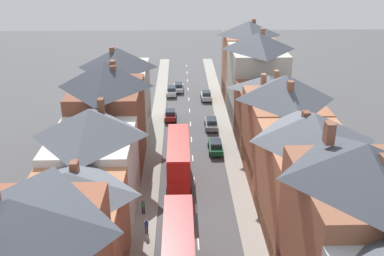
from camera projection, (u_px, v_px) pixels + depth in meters
name	position (u px, v px, depth m)	size (l,w,h in m)	color
pavement_left	(154.00, 152.00, 59.86)	(2.20, 104.00, 0.14)	gray
pavement_right	(230.00, 151.00, 60.12)	(2.20, 104.00, 0.14)	gray
centre_line_dashes	(193.00, 158.00, 58.17)	(0.14, 97.80, 0.01)	silver
terrace_row_left	(85.00, 179.00, 40.52)	(8.00, 64.85, 14.10)	#BCB7A8
terrace_row_right	(292.00, 143.00, 47.15)	(8.00, 76.65, 14.42)	brown
double_decker_bus_lead	(179.00, 256.00, 35.57)	(2.74, 10.80, 5.30)	red
double_decker_bus_mid_street	(178.00, 161.00, 51.11)	(2.74, 10.80, 5.30)	red
car_near_blue	(206.00, 96.00, 79.68)	(1.90, 3.86, 1.61)	#B7BABF
car_near_silver	(179.00, 87.00, 84.47)	(1.90, 4.36, 1.59)	silver
car_parked_left_a	(211.00, 123.00, 67.32)	(1.90, 4.53, 1.63)	gray
car_parked_right_a	(172.00, 91.00, 82.16)	(1.90, 4.29, 1.68)	#B7BABF
car_mid_black	(216.00, 146.00, 59.70)	(1.90, 4.60, 1.64)	#144728
car_parked_left_b	(170.00, 115.00, 70.64)	(1.90, 3.81, 1.65)	maroon
pedestrian_mid_right	(146.00, 225.00, 42.45)	(0.36, 0.22, 1.61)	#3D4256
pedestrian_far_left	(143.00, 206.00, 45.60)	(0.36, 0.22, 1.61)	#23232D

